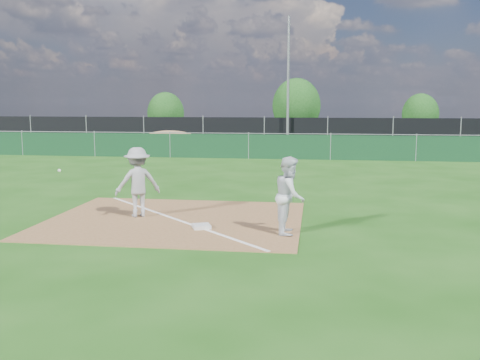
{
  "coord_description": "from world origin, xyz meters",
  "views": [
    {
      "loc": [
        3.31,
        -11.16,
        2.81
      ],
      "look_at": [
        1.57,
        1.0,
        1.0
      ],
      "focal_mm": 40.0,
      "sensor_mm": 36.0,
      "label": 1
    }
  ],
  "objects_px": {
    "play_at_first": "(138,182)",
    "runner": "(290,195)",
    "light_pole": "(288,82)",
    "car_mid": "(237,130)",
    "first_base": "(201,226)",
    "car_right": "(326,131)",
    "tree_left": "(166,113)",
    "tree_mid": "(296,106)",
    "car_left": "(175,130)",
    "tree_right": "(420,114)"
  },
  "relations": [
    {
      "from": "tree_mid",
      "to": "car_left",
      "type": "bearing_deg",
      "value": -141.54
    },
    {
      "from": "car_mid",
      "to": "tree_left",
      "type": "distance_m",
      "value": 8.4
    },
    {
      "from": "car_left",
      "to": "tree_right",
      "type": "height_order",
      "value": "tree_right"
    },
    {
      "from": "first_base",
      "to": "play_at_first",
      "type": "relative_size",
      "value": 0.15
    },
    {
      "from": "car_left",
      "to": "car_right",
      "type": "xyz_separation_m",
      "value": [
        10.95,
        0.69,
        -0.06
      ]
    },
    {
      "from": "play_at_first",
      "to": "tree_mid",
      "type": "bearing_deg",
      "value": 85.49
    },
    {
      "from": "runner",
      "to": "car_right",
      "type": "distance_m",
      "value": 27.72
    },
    {
      "from": "car_left",
      "to": "car_mid",
      "type": "distance_m",
      "value": 4.57
    },
    {
      "from": "car_left",
      "to": "car_right",
      "type": "distance_m",
      "value": 10.97
    },
    {
      "from": "light_pole",
      "to": "car_mid",
      "type": "xyz_separation_m",
      "value": [
        -3.91,
        4.41,
        -3.2
      ]
    },
    {
      "from": "tree_right",
      "to": "light_pole",
      "type": "bearing_deg",
      "value": -130.91
    },
    {
      "from": "light_pole",
      "to": "play_at_first",
      "type": "bearing_deg",
      "value": -96.56
    },
    {
      "from": "runner",
      "to": "tree_left",
      "type": "height_order",
      "value": "tree_left"
    },
    {
      "from": "tree_mid",
      "to": "tree_right",
      "type": "height_order",
      "value": "tree_mid"
    },
    {
      "from": "tree_mid",
      "to": "tree_right",
      "type": "distance_m",
      "value": 10.12
    },
    {
      "from": "light_pole",
      "to": "first_base",
      "type": "relative_size",
      "value": 21.1
    },
    {
      "from": "car_right",
      "to": "first_base",
      "type": "bearing_deg",
      "value": 150.99
    },
    {
      "from": "tree_mid",
      "to": "play_at_first",
      "type": "bearing_deg",
      "value": -94.51
    },
    {
      "from": "tree_left",
      "to": "runner",
      "type": "bearing_deg",
      "value": -69.66
    },
    {
      "from": "first_base",
      "to": "car_right",
      "type": "height_order",
      "value": "car_right"
    },
    {
      "from": "car_mid",
      "to": "tree_left",
      "type": "relative_size",
      "value": 1.34
    },
    {
      "from": "play_at_first",
      "to": "runner",
      "type": "height_order",
      "value": "play_at_first"
    },
    {
      "from": "first_base",
      "to": "play_at_first",
      "type": "bearing_deg",
      "value": 151.07
    },
    {
      "from": "first_base",
      "to": "car_mid",
      "type": "xyz_separation_m",
      "value": [
        -3.23,
        26.91,
        0.74
      ]
    },
    {
      "from": "car_left",
      "to": "tree_right",
      "type": "distance_m",
      "value": 20.11
    },
    {
      "from": "first_base",
      "to": "car_left",
      "type": "distance_m",
      "value": 27.99
    },
    {
      "from": "light_pole",
      "to": "first_base",
      "type": "xyz_separation_m",
      "value": [
        -0.68,
        -22.5,
        -3.94
      ]
    },
    {
      "from": "car_right",
      "to": "tree_left",
      "type": "distance_m",
      "value": 13.81
    },
    {
      "from": "light_pole",
      "to": "tree_left",
      "type": "height_order",
      "value": "light_pole"
    },
    {
      "from": "first_base",
      "to": "tree_left",
      "type": "height_order",
      "value": "tree_left"
    },
    {
      "from": "light_pole",
      "to": "play_at_first",
      "type": "height_order",
      "value": "light_pole"
    },
    {
      "from": "light_pole",
      "to": "car_left",
      "type": "xyz_separation_m",
      "value": [
        -8.48,
        4.38,
        -3.24
      ]
    },
    {
      "from": "car_mid",
      "to": "first_base",
      "type": "bearing_deg",
      "value": 177.72
    },
    {
      "from": "car_right",
      "to": "tree_mid",
      "type": "bearing_deg",
      "value": -1.47
    },
    {
      "from": "tree_left",
      "to": "car_right",
      "type": "bearing_deg",
      "value": -18.33
    },
    {
      "from": "light_pole",
      "to": "tree_right",
      "type": "distance_m",
      "value": 15.72
    },
    {
      "from": "runner",
      "to": "tree_left",
      "type": "bearing_deg",
      "value": 20.31
    },
    {
      "from": "play_at_first",
      "to": "first_base",
      "type": "bearing_deg",
      "value": -28.93
    },
    {
      "from": "play_at_first",
      "to": "tree_right",
      "type": "bearing_deg",
      "value": 69.16
    },
    {
      "from": "first_base",
      "to": "runner",
      "type": "xyz_separation_m",
      "value": [
        1.96,
        -0.13,
        0.77
      ]
    },
    {
      "from": "light_pole",
      "to": "runner",
      "type": "bearing_deg",
      "value": -86.78
    },
    {
      "from": "play_at_first",
      "to": "car_right",
      "type": "bearing_deg",
      "value": 79.47
    },
    {
      "from": "tree_left",
      "to": "first_base",
      "type": "bearing_deg",
      "value": -72.74
    },
    {
      "from": "light_pole",
      "to": "car_right",
      "type": "height_order",
      "value": "light_pole"
    },
    {
      "from": "car_left",
      "to": "tree_right",
      "type": "xyz_separation_m",
      "value": [
        18.67,
        7.39,
        1.02
      ]
    },
    {
      "from": "car_right",
      "to": "tree_mid",
      "type": "height_order",
      "value": "tree_mid"
    },
    {
      "from": "light_pole",
      "to": "car_right",
      "type": "distance_m",
      "value": 6.53
    },
    {
      "from": "light_pole",
      "to": "first_base",
      "type": "height_order",
      "value": "light_pole"
    },
    {
      "from": "car_left",
      "to": "tree_mid",
      "type": "xyz_separation_m",
      "value": [
        8.59,
        6.82,
        1.67
      ]
    },
    {
      "from": "car_right",
      "to": "tree_left",
      "type": "xyz_separation_m",
      "value": [
        -13.06,
        4.33,
        1.14
      ]
    }
  ]
}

